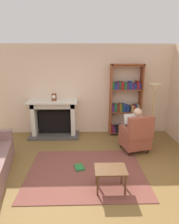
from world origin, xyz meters
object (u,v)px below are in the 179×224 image
Objects in this scene: fireplace at (54,117)px; floor_lamp at (154,93)px; seated_reader at (134,127)px; side_table at (111,172)px; mantel_clock at (54,97)px; armchair_reading at (136,136)px; bookshelf at (125,103)px.

floor_lamp reaches higher than fireplace.
seated_reader is 1.06m from floor_lamp.
side_table is at bearing 48.07° from seated_reader.
mantel_clock reaches higher than armchair_reading.
armchair_reading is 0.85× the size of seated_reader.
armchair_reading is 1.25m from floor_lamp.
bookshelf is at bearing 3.69° from mantel_clock.
seated_reader is (-0.03, 0.11, 0.20)m from armchair_reading.
fireplace is 2.89m from side_table.
seated_reader is (0.03, -1.04, -0.38)m from bookshelf.
armchair_reading is at bearing -87.09° from bookshelf.
side_table is at bearing 45.31° from armchair_reading.
seated_reader is at bearing -90.00° from armchair_reading.
fireplace is 0.69× the size of bookshelf.
mantel_clock is 0.12× the size of floor_lamp.
bookshelf reaches higher than floor_lamp.
armchair_reading is at bearing 59.23° from side_table.
bookshelf reaches higher than fireplace.
mantel_clock is (0.05, -0.10, 0.63)m from fireplace.
armchair_reading is at bearing -25.24° from mantel_clock.
floor_lamp is at bearing -150.07° from armchair_reading.
side_table is 2.60m from floor_lamp.
mantel_clock is 0.18× the size of seated_reader.
armchair_reading is (0.06, -1.16, -0.58)m from bookshelf.
floor_lamp is at bearing 54.31° from side_table.
fireplace is 2.41m from seated_reader.
mantel_clock is 2.78m from floor_lamp.
seated_reader is 2.04× the size of side_table.
floor_lamp reaches higher than mantel_clock.
seated_reader reaches higher than armchair_reading.
mantel_clock is 0.21× the size of armchair_reading.
bookshelf is at bearing -102.24° from seated_reader.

